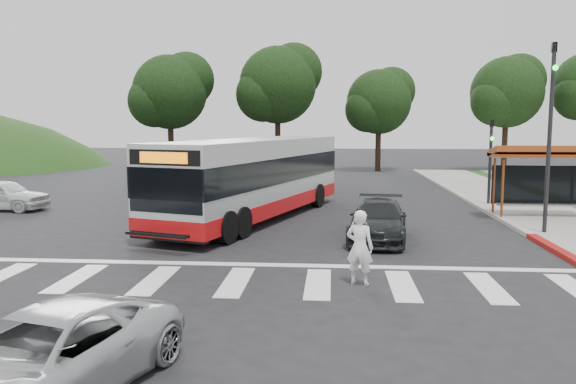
# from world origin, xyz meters

# --- Properties ---
(ground) EXTENTS (140.00, 140.00, 0.00)m
(ground) POSITION_xyz_m (0.00, 0.00, 0.00)
(ground) COLOR black
(ground) RESTS_ON ground
(sidewalk_east) EXTENTS (4.00, 40.00, 0.12)m
(sidewalk_east) POSITION_xyz_m (11.00, 8.00, 0.06)
(sidewalk_east) COLOR gray
(sidewalk_east) RESTS_ON ground
(curb_east) EXTENTS (0.30, 40.00, 0.15)m
(curb_east) POSITION_xyz_m (9.00, 8.00, 0.07)
(curb_east) COLOR #9E9991
(curb_east) RESTS_ON ground
(curb_east_red) EXTENTS (0.32, 6.00, 0.15)m
(curb_east_red) POSITION_xyz_m (9.00, -2.00, 0.08)
(curb_east_red) COLOR maroon
(curb_east_red) RESTS_ON ground
(crosswalk_ladder) EXTENTS (18.00, 2.60, 0.01)m
(crosswalk_ladder) POSITION_xyz_m (0.00, -5.00, 0.01)
(crosswalk_ladder) COLOR silver
(crosswalk_ladder) RESTS_ON ground
(bus_shelter) EXTENTS (4.20, 1.60, 2.86)m
(bus_shelter) POSITION_xyz_m (10.80, 5.10, 2.35)
(bus_shelter) COLOR brown
(bus_shelter) RESTS_ON sidewalk_east
(traffic_signal_ne_tall) EXTENTS (0.18, 0.37, 6.50)m
(traffic_signal_ne_tall) POSITION_xyz_m (9.60, 1.49, 3.88)
(traffic_signal_ne_tall) COLOR black
(traffic_signal_ne_tall) RESTS_ON ground
(traffic_signal_ne_short) EXTENTS (0.18, 0.37, 4.00)m
(traffic_signal_ne_short) POSITION_xyz_m (9.60, 8.49, 2.48)
(traffic_signal_ne_short) COLOR black
(traffic_signal_ne_short) RESTS_ON ground
(tree_ne_a) EXTENTS (6.16, 5.74, 9.30)m
(tree_ne_a) POSITION_xyz_m (16.08, 28.06, 6.39)
(tree_ne_a) COLOR black
(tree_ne_a) RESTS_ON parking_lot
(tree_north_a) EXTENTS (6.60, 6.15, 10.17)m
(tree_north_a) POSITION_xyz_m (-1.92, 26.07, 6.92)
(tree_north_a) COLOR black
(tree_north_a) RESTS_ON ground
(tree_north_b) EXTENTS (5.72, 5.33, 8.43)m
(tree_north_b) POSITION_xyz_m (6.07, 28.06, 5.66)
(tree_north_b) COLOR black
(tree_north_b) RESTS_ON ground
(tree_north_c) EXTENTS (6.16, 5.74, 9.30)m
(tree_north_c) POSITION_xyz_m (-9.92, 24.06, 6.29)
(tree_north_c) COLOR black
(tree_north_c) RESTS_ON ground
(transit_bus) EXTENTS (6.37, 12.66, 3.21)m
(transit_bus) POSITION_xyz_m (-0.78, 4.13, 1.61)
(transit_bus) COLOR silver
(transit_bus) RESTS_ON ground
(pedestrian) EXTENTS (0.76, 0.63, 1.80)m
(pedestrian) POSITION_xyz_m (2.98, -4.92, 0.90)
(pedestrian) COLOR white
(pedestrian) RESTS_ON ground
(dark_sedan) EXTENTS (2.35, 4.68, 1.30)m
(dark_sedan) POSITION_xyz_m (3.84, 0.37, 0.65)
(dark_sedan) COLOR black
(dark_sedan) RESTS_ON ground
(silver_suv_south) EXTENTS (3.21, 4.89, 1.25)m
(silver_suv_south) POSITION_xyz_m (-1.61, -11.04, 0.62)
(silver_suv_south) COLOR #B7B9BC
(silver_suv_south) RESTS_ON ground
(west_car_white) EXTENTS (4.19, 2.07, 1.37)m
(west_car_white) POSITION_xyz_m (-12.25, 5.50, 0.69)
(west_car_white) COLOR silver
(west_car_white) RESTS_ON ground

